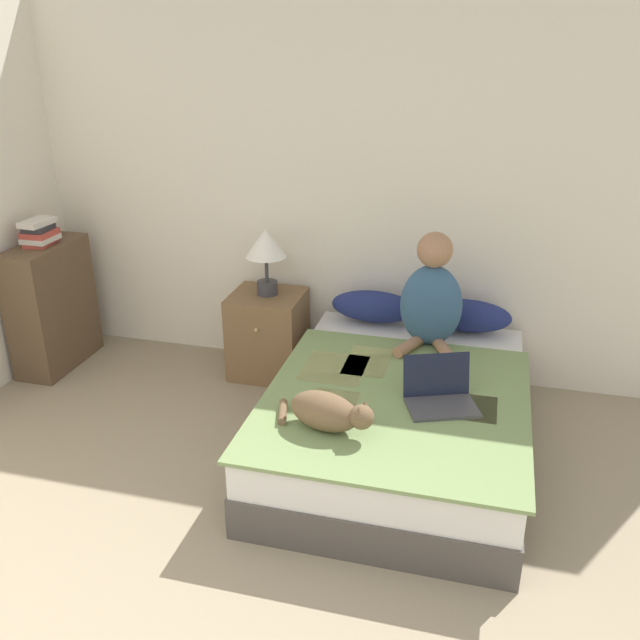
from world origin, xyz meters
name	(u,v)px	position (x,y,z in m)	size (l,w,h in m)	color
wall_back	(337,188)	(0.00, 3.48, 1.27)	(5.21, 0.05, 2.55)	silver
bed	(398,418)	(0.62, 2.45, 0.22)	(1.39, 1.91, 0.44)	#4C4742
pillow_near	(374,306)	(0.31, 3.27, 0.55)	(0.57, 0.23, 0.21)	navy
pillow_far	(467,316)	(0.92, 3.27, 0.55)	(0.57, 0.23, 0.21)	navy
person_sitting	(431,298)	(0.71, 3.00, 0.75)	(0.38, 0.37, 0.72)	#33567A
cat_tabby	(328,412)	(0.34, 1.90, 0.54)	(0.53, 0.30, 0.20)	brown
laptop_open	(440,396)	(0.85, 2.28, 0.49)	(0.43, 0.39, 0.24)	#424247
nightstand	(268,334)	(-0.41, 3.19, 0.30)	(0.48, 0.46, 0.59)	brown
table_lamp	(266,248)	(-0.41, 3.20, 0.92)	(0.28, 0.28, 0.45)	#38383D
bookshelf	(52,306)	(-1.93, 2.94, 0.45)	(0.30, 0.66, 0.90)	brown
book_stack_top	(39,233)	(-1.93, 2.94, 0.98)	(0.19, 0.26, 0.18)	#B24238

